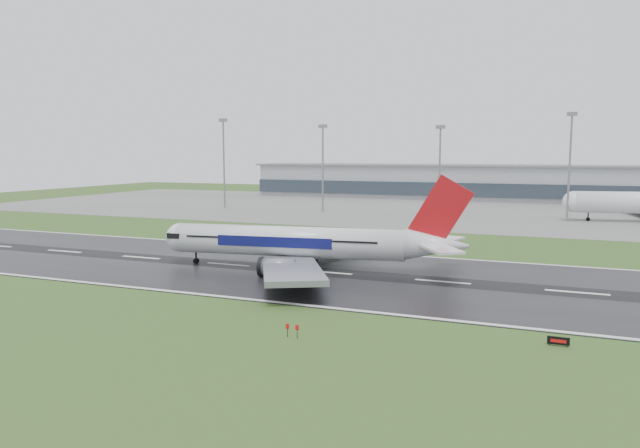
% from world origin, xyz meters
% --- Properties ---
extents(ground, '(520.00, 520.00, 0.00)m').
position_xyz_m(ground, '(0.00, 0.00, 0.00)').
color(ground, '#2D4E1C').
rests_on(ground, ground).
extents(runway, '(400.00, 45.00, 0.10)m').
position_xyz_m(runway, '(0.00, 0.00, 0.05)').
color(runway, black).
rests_on(runway, ground).
extents(apron, '(400.00, 130.00, 0.08)m').
position_xyz_m(apron, '(0.00, 125.00, 0.04)').
color(apron, slate).
rests_on(apron, ground).
extents(terminal, '(240.00, 36.00, 15.00)m').
position_xyz_m(terminal, '(0.00, 185.00, 7.50)').
color(terminal, '#91949B').
rests_on(terminal, ground).
extents(main_airliner, '(62.30, 60.03, 16.44)m').
position_xyz_m(main_airliner, '(-24.26, 1.66, 8.32)').
color(main_airliner, silver).
rests_on(main_airliner, runway).
extents(runway_sign, '(2.26, 1.00, 1.04)m').
position_xyz_m(runway_sign, '(17.12, -27.10, 0.52)').
color(runway_sign, black).
rests_on(runway_sign, ground).
extents(floodmast_0, '(0.64, 0.64, 32.78)m').
position_xyz_m(floodmast_0, '(-100.61, 100.00, 16.39)').
color(floodmast_0, gray).
rests_on(floodmast_0, ground).
extents(floodmast_1, '(0.64, 0.64, 29.81)m').
position_xyz_m(floodmast_1, '(-60.07, 100.00, 14.91)').
color(floodmast_1, gray).
rests_on(floodmast_1, ground).
extents(floodmast_2, '(0.64, 0.64, 28.86)m').
position_xyz_m(floodmast_2, '(-18.65, 100.00, 14.43)').
color(floodmast_2, gray).
rests_on(floodmast_2, ground).
extents(floodmast_3, '(0.64, 0.64, 32.07)m').
position_xyz_m(floodmast_3, '(20.78, 100.00, 16.03)').
color(floodmast_3, gray).
rests_on(floodmast_3, ground).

